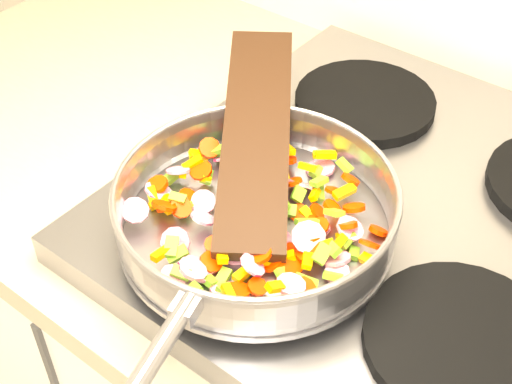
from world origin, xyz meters
The scene contains 7 objects.
cooktop centered at (-0.70, 1.67, 0.92)m, with size 0.60×0.60×0.04m, color #939399.
grate_fl centered at (-0.84, 1.52, 0.95)m, with size 0.19×0.19×0.02m, color black.
grate_fr centered at (-0.56, 1.52, 0.95)m, with size 0.19×0.19×0.02m, color black.
grate_bl centered at (-0.84, 1.81, 0.95)m, with size 0.19×0.19×0.02m, color black.
saute_pan centered at (-0.80, 1.51, 0.99)m, with size 0.35×0.50×0.06m.
vegetable_heap centered at (-0.80, 1.52, 0.98)m, with size 0.27×0.27×0.05m.
wooden_spatula centered at (-0.86, 1.60, 1.01)m, with size 0.33×0.08×0.02m, color black.
Camera 1 is at (-0.47, 1.09, 1.51)m, focal length 50.00 mm.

